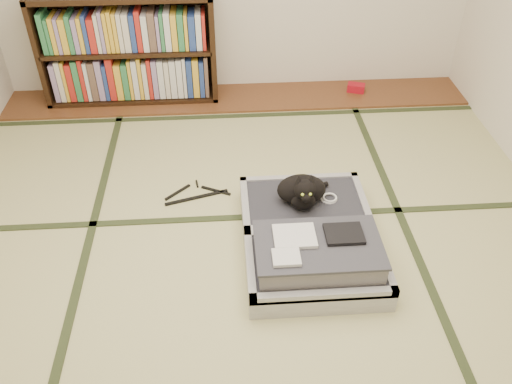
{
  "coord_description": "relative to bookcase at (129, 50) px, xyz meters",
  "views": [
    {
      "loc": [
        -0.13,
        -2.27,
        2.33
      ],
      "look_at": [
        0.05,
        0.35,
        0.25
      ],
      "focal_mm": 38.0,
      "sensor_mm": 36.0,
      "label": 1
    }
  ],
  "objects": [
    {
      "name": "red_item",
      "position": [
        1.96,
        -0.04,
        -0.4
      ],
      "size": [
        0.17,
        0.13,
        0.07
      ],
      "primitive_type": "cube",
      "rotation": [
        0.0,
        0.0,
        -0.32
      ],
      "color": "#A80D1B",
      "rests_on": "wood_strip"
    },
    {
      "name": "floor",
      "position": [
        0.9,
        -2.07,
        -0.45
      ],
      "size": [
        4.5,
        4.5,
        0.0
      ],
      "primitive_type": "plane",
      "color": "#C5BE83",
      "rests_on": "ground"
    },
    {
      "name": "suitcase",
      "position": [
        1.25,
        -2.02,
        -0.34
      ],
      "size": [
        0.79,
        1.06,
        0.31
      ],
      "color": "#B6B6BB",
      "rests_on": "floor"
    },
    {
      "name": "hanger",
      "position": [
        0.56,
        -1.41,
        -0.44
      ],
      "size": [
        0.45,
        0.27,
        0.01
      ],
      "color": "black",
      "rests_on": "floor"
    },
    {
      "name": "cable_coil",
      "position": [
        1.41,
        -1.7,
        -0.29
      ],
      "size": [
        0.11,
        0.11,
        0.03
      ],
      "color": "white",
      "rests_on": "suitcase"
    },
    {
      "name": "bookcase",
      "position": [
        0.0,
        0.0,
        0.0
      ],
      "size": [
        1.45,
        0.33,
        0.93
      ],
      "color": "black",
      "rests_on": "wood_strip"
    },
    {
      "name": "cat",
      "position": [
        1.23,
        -1.74,
        -0.19
      ],
      "size": [
        0.35,
        0.35,
        0.28
      ],
      "color": "black",
      "rests_on": "suitcase"
    },
    {
      "name": "room_shell",
      "position": [
        0.9,
        -2.07,
        1.01
      ],
      "size": [
        4.5,
        4.5,
        4.5
      ],
      "color": "white",
      "rests_on": "ground"
    },
    {
      "name": "wood_strip",
      "position": [
        0.9,
        -0.07,
        -0.44
      ],
      "size": [
        4.0,
        0.5,
        0.02
      ],
      "primitive_type": "cube",
      "color": "brown",
      "rests_on": "ground"
    },
    {
      "name": "tatami_borders",
      "position": [
        0.9,
        -1.57,
        -0.45
      ],
      "size": [
        4.0,
        4.5,
        0.01
      ],
      "color": "#2D381E",
      "rests_on": "ground"
    }
  ]
}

